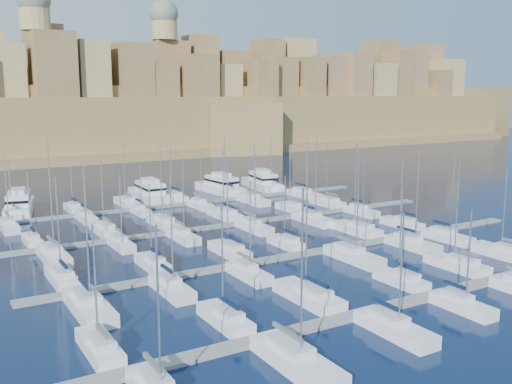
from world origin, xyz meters
TOP-DOWN VIEW (x-y plane):
  - ground at (0.00, 0.00)m, footprint 600.00×600.00m
  - pontoon_near at (0.00, -34.00)m, footprint 84.00×2.00m
  - pontoon_mid_near at (0.00, -12.00)m, footprint 84.00×2.00m
  - pontoon_mid_far at (0.00, 10.00)m, footprint 84.00×2.00m
  - pontoon_far at (0.00, 32.00)m, footprint 84.00×2.00m
  - sailboat_0 at (-36.84, -28.95)m, footprint 2.49×8.31m
  - sailboat_1 at (-23.92, -28.87)m, footprint 2.55×8.49m
  - sailboat_2 at (-12.72, -27.93)m, footprint 3.11×10.38m
  - sailboat_3 at (0.50, -29.18)m, footprint 2.35×7.84m
  - sailboat_4 at (11.54, -28.46)m, footprint 2.80×9.32m
  - sailboat_5 at (21.97, -28.17)m, footprint 2.97×9.91m
  - sailboat_7 at (-23.01, -40.23)m, footprint 3.21×10.71m
  - sailboat_8 at (-10.77, -39.49)m, footprint 2.77×9.22m
  - sailboat_9 at (0.04, -38.70)m, footprint 2.28×7.60m
  - sailboat_12 at (-35.32, -6.63)m, footprint 2.69×8.96m
  - sailboat_13 at (-23.46, -6.97)m, footprint 2.48×8.27m
  - sailboat_14 at (-11.45, -6.57)m, footprint 2.73×9.09m
  - sailboat_15 at (-1.90, -7.24)m, footprint 2.32×7.73m
  - sailboat_16 at (13.24, -6.07)m, footprint 3.03×10.10m
  - sailboat_17 at (23.04, -6.81)m, footprint 2.58×8.60m
  - sailboat_18 at (-35.06, -18.37)m, footprint 3.30×11.00m
  - sailboat_19 at (-25.06, -17.29)m, footprint 2.64×8.79m
  - sailboat_20 at (-14.37, -17.05)m, footprint 2.49×8.31m
  - sailboat_21 at (2.28, -18.00)m, footprint 3.07×10.24m
  - sailboat_22 at (14.25, -17.63)m, footprint 2.85×9.49m
  - sailboat_23 at (22.38, -17.34)m, footprint 2.67×8.91m
  - sailboat_24 at (-35.27, 14.57)m, footprint 2.20×7.33m
  - sailboat_25 at (-23.49, 15.56)m, footprint 2.81×9.36m
  - sailboat_26 at (-12.96, 15.64)m, footprint 2.85×9.51m
  - sailboat_27 at (-0.52, 15.71)m, footprint 2.90×9.66m
  - sailboat_28 at (14.09, 14.93)m, footprint 2.42×8.07m
  - sailboat_29 at (23.71, 15.44)m, footprint 2.73×9.10m
  - sailboat_30 at (-34.23, 3.91)m, footprint 3.13×10.43m
  - sailboat_31 at (-23.96, 5.31)m, footprint 2.27×7.58m
  - sailboat_32 at (-13.94, 4.79)m, footprint 2.59×8.64m
  - sailboat_33 at (-0.78, 4.59)m, footprint 2.71×9.04m
  - sailboat_34 at (11.63, 4.15)m, footprint 2.98×9.94m
  - sailboat_35 at (23.87, 5.02)m, footprint 2.45×8.18m
  - sailboat_36 at (-35.06, 36.88)m, footprint 2.39×7.97m
  - sailboat_37 at (-23.68, 36.83)m, footprint 2.36×7.86m
  - sailboat_38 at (-12.59, 37.48)m, footprint 2.76×9.20m
  - sailboat_39 at (-1.77, 38.27)m, footprint 3.24×10.79m
  - sailboat_40 at (11.21, 37.50)m, footprint 2.77×9.22m
  - sailboat_41 at (23.66, 37.31)m, footprint 2.65×8.84m
  - sailboat_42 at (-37.08, 26.78)m, footprint 2.60×8.65m
  - sailboat_43 at (-23.75, 27.05)m, footprint 2.43×8.11m
  - sailboat_44 at (-12.99, 27.50)m, footprint 2.16×7.20m
  - sailboat_45 at (-0.37, 26.97)m, footprint 2.48×8.26m
  - sailboat_46 at (11.69, 26.14)m, footprint 2.99×9.96m
  - sailboat_47 at (25.35, 26.07)m, footprint 3.03×10.11m
  - motor_yacht_a at (-33.16, 41.35)m, footprint 8.19×16.99m
  - motor_yacht_b at (-6.01, 41.28)m, footprint 5.27×16.31m
  - motor_yacht_c at (11.65, 41.11)m, footprint 6.16×16.21m
  - motor_yacht_d at (23.45, 41.34)m, footprint 7.46×16.89m
  - fortified_city at (-0.19, 155.26)m, footprint 460.00×108.95m

SIDE VIEW (x-z plane):
  - ground at x=0.00m, z-range 0.00..0.00m
  - pontoon_near at x=0.00m, z-range 0.00..0.40m
  - pontoon_mid_near at x=0.00m, z-range 0.00..0.40m
  - pontoon_mid_far at x=0.00m, z-range 0.00..0.40m
  - pontoon_far at x=0.00m, z-range 0.00..0.40m
  - sailboat_44 at x=-12.99m, z-range -4.27..5.65m
  - sailboat_37 at x=-23.68m, z-range -4.71..6.12m
  - sailboat_15 at x=-1.90m, z-range -5.00..6.42m
  - sailboat_9 at x=0.04m, z-range -5.13..6.55m
  - sailboat_31 at x=-23.96m, z-range -5.14..6.57m
  - sailboat_24 at x=-35.27m, z-range -5.21..6.64m
  - sailboat_13 at x=-23.46m, z-range -5.23..6.67m
  - sailboat_3 at x=0.50m, z-range -5.43..6.87m
  - sailboat_36 at x=-35.06m, z-range -5.45..6.89m
  - sailboat_35 at x=23.87m, z-range -5.50..6.95m
  - sailboat_0 at x=-36.84m, z-range -5.47..6.91m
  - sailboat_45 at x=-0.37m, z-range -5.64..7.09m
  - sailboat_17 at x=23.04m, z-range -5.52..6.97m
  - sailboat_1 at x=-23.92m, z-range -5.58..7.03m
  - sailboat_20 at x=-14.37m, z-range -5.85..7.32m
  - sailboat_43 at x=-23.75m, z-range -5.90..7.36m
  - sailboat_41 at x=23.66m, z-range -5.78..7.25m
  - sailboat_8 at x=-10.77m, z-range -5.63..7.10m
  - sailboat_28 at x=14.09m, z-range -6.06..7.52m
  - sailboat_25 at x=-23.49m, z-range -5.77..7.25m
  - sailboat_12 at x=-35.32m, z-range -6.04..7.52m
  - sailboat_32 at x=-13.94m, z-range -6.20..7.68m
  - sailboat_42 at x=-37.08m, z-range -6.27..7.75m
  - sailboat_33 at x=-0.78m, z-range -6.18..7.66m
  - sailboat_40 at x=11.21m, z-range -6.13..7.61m
  - sailboat_38 at x=-12.59m, z-range -6.23..7.72m
  - sailboat_23 at x=22.38m, z-range -6.35..7.84m
  - sailboat_29 at x=23.71m, z-range -6.30..7.79m
  - sailboat_5 at x=21.97m, z-range -5.88..7.37m
  - sailboat_27 at x=-0.52m, z-range -6.20..7.69m
  - sailboat_19 at x=-25.06m, z-range -6.60..8.09m
  - sailboat_14 at x=-11.45m, z-range -6.61..8.11m
  - sailboat_46 at x=11.69m, z-range -6.36..7.86m
  - sailboat_4 at x=11.54m, z-range -6.75..8.26m
  - sailboat_22 at x=14.25m, z-range -6.92..8.43m
  - sailboat_16 at x=13.24m, z-range -6.92..8.45m
  - sailboat_39 at x=-1.77m, z-range -6.41..7.94m
  - sailboat_26 at x=-12.96m, z-range -7.31..8.85m
  - sailboat_21 at x=2.28m, z-range -7.10..8.64m
  - sailboat_47 at x=25.35m, z-range -7.19..8.72m
  - sailboat_34 at x=11.63m, z-range -7.56..9.11m
  - sailboat_7 at x=-23.01m, z-range -7.35..8.90m
  - sailboat_18 at x=-35.06m, z-range -7.20..8.76m
  - sailboat_30 at x=-34.23m, z-range -8.04..9.61m
  - sailboat_2 at x=-12.72m, z-range -8.08..9.65m
  - motor_yacht_a at x=-33.16m, z-range -0.90..4.35m
  - motor_yacht_d at x=23.45m, z-range -0.90..4.35m
  - motor_yacht_b at x=-6.01m, z-range -0.90..4.35m
  - motor_yacht_c at x=11.65m, z-range -0.90..4.35m
  - fortified_city at x=-0.19m, z-range -15.02..44.50m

